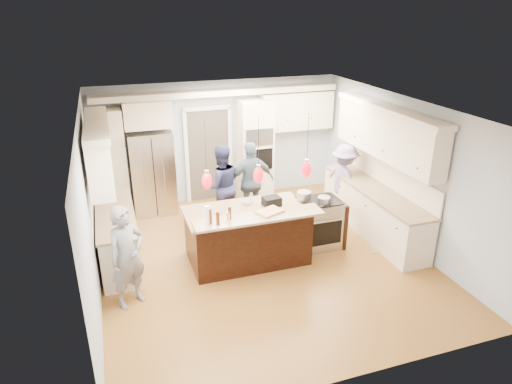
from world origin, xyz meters
TOP-DOWN VIEW (x-y plane):
  - ground_plane at (0.00, 0.00)m, footprint 6.00×6.00m
  - room_shell at (0.00, 0.00)m, footprint 5.54×6.04m
  - refrigerator at (-1.55, 2.64)m, footprint 0.90×0.70m
  - oven_column at (0.75, 2.67)m, footprint 0.72×0.69m
  - back_upper_cabinets at (-0.75, 2.76)m, footprint 5.30×0.61m
  - right_counter_run at (2.44, 0.30)m, footprint 0.64×3.10m
  - left_cabinets at (-2.44, 0.80)m, footprint 0.64×2.30m
  - kitchen_island at (-0.25, 0.07)m, footprint 2.10×1.46m
  - island_range at (1.16, 0.15)m, footprint 0.82×0.71m
  - pendant_lights at (-0.25, -0.51)m, footprint 1.75×0.15m
  - person_bar_end at (-2.30, -0.60)m, footprint 0.70×0.63m
  - person_far_left at (-0.32, 1.60)m, footprint 0.85×0.69m
  - person_far_right at (0.32, 1.60)m, footprint 1.01×0.48m
  - person_range_side at (2.25, 1.23)m, footprint 0.76×1.09m
  - floor_rug at (2.40, -0.18)m, footprint 0.89×1.04m
  - water_bottle at (-1.08, -0.56)m, footprint 0.09×0.09m
  - beer_bottle_a at (-1.04, -0.55)m, footprint 0.07×0.07m
  - beer_bottle_b at (-0.94, -0.63)m, footprint 0.07×0.07m
  - beer_bottle_c at (-0.71, -0.50)m, footprint 0.07×0.07m
  - drink_can at (-0.73, -0.50)m, footprint 0.08×0.08m
  - cutting_board at (-0.04, -0.47)m, footprint 0.48×0.41m
  - pot_large at (0.89, 0.26)m, footprint 0.26×0.26m
  - pot_small at (1.16, 0.01)m, footprint 0.23×0.23m

SIDE VIEW (x-z plane):
  - ground_plane at x=0.00m, z-range 0.00..0.00m
  - floor_rug at x=2.40m, z-range 0.00..0.01m
  - island_range at x=1.16m, z-range 0.00..0.92m
  - kitchen_island at x=-0.25m, z-range -0.07..1.05m
  - person_range_side at x=2.25m, z-range 0.00..1.55m
  - person_bar_end at x=-2.30m, z-range 0.00..1.60m
  - person_far_left at x=-0.32m, z-range 0.00..1.68m
  - person_far_right at x=0.32m, z-range 0.00..1.68m
  - refrigerator at x=-1.55m, z-range 0.00..1.80m
  - pot_small at x=1.16m, z-range 0.92..1.03m
  - pot_large at x=0.89m, z-range 0.92..1.07m
  - right_counter_run at x=2.44m, z-range -0.20..2.31m
  - left_cabinets at x=-2.44m, z-range -0.20..2.31m
  - cutting_board at x=-0.04m, z-range 1.12..1.15m
  - oven_column at x=0.75m, z-range 0.00..2.30m
  - drink_can at x=-0.73m, z-range 1.12..1.24m
  - beer_bottle_c at x=-0.71m, z-range 1.12..1.34m
  - beer_bottle_b at x=-0.94m, z-range 1.12..1.34m
  - beer_bottle_a at x=-1.04m, z-range 1.12..1.37m
  - water_bottle at x=-1.08m, z-range 1.12..1.42m
  - back_upper_cabinets at x=-0.75m, z-range 0.40..2.94m
  - pendant_lights at x=-0.25m, z-range 1.29..2.32m
  - room_shell at x=0.00m, z-range 0.46..3.18m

